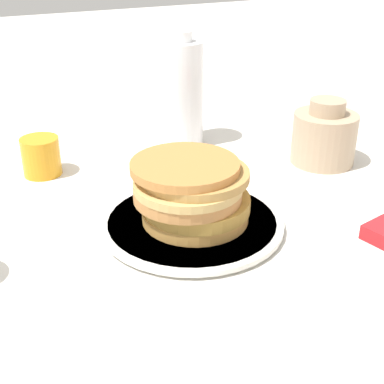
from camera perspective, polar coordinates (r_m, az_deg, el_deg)
name	(u,v)px	position (r m, az deg, el deg)	size (l,w,h in m)	color
ground_plane	(178,226)	(0.74, -1.47, -3.61)	(4.00, 4.00, 0.00)	silver
plate	(192,223)	(0.73, 0.00, -3.29)	(0.25, 0.25, 0.01)	silver
pancake_stack	(192,192)	(0.71, -0.03, -0.01)	(0.15, 0.16, 0.08)	gold
juice_glass	(41,156)	(0.91, -15.80, 3.67)	(0.06, 0.06, 0.06)	orange
cream_jug	(324,136)	(0.94, 13.92, 5.82)	(0.11, 0.11, 0.11)	tan
water_bottle_mid	(181,93)	(0.99, -1.13, 10.52)	(0.08, 0.08, 0.21)	white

